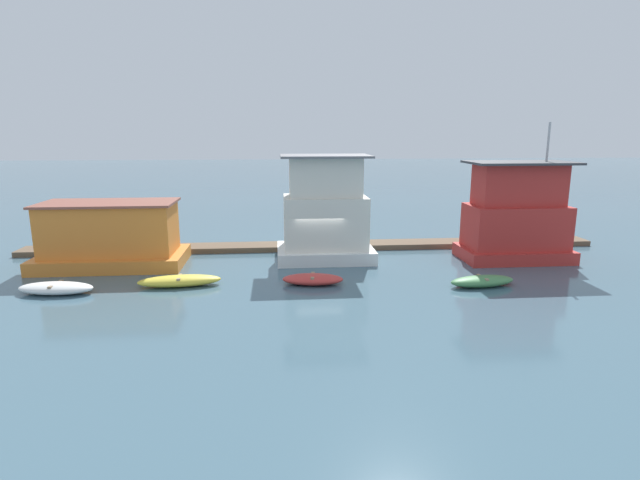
{
  "coord_description": "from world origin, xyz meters",
  "views": [
    {
      "loc": [
        -2.16,
        -25.96,
        6.89
      ],
      "look_at": [
        0.0,
        -1.0,
        1.4
      ],
      "focal_mm": 28.0,
      "sensor_mm": 36.0,
      "label": 1
    }
  ],
  "objects_px": {
    "houseboat_white": "(325,215)",
    "dinghy_yellow": "(180,281)",
    "houseboat_red": "(516,217)",
    "dinghy_red": "(313,279)",
    "mooring_post_near_left": "(330,237)",
    "dinghy_white": "(56,288)",
    "houseboat_orange": "(111,236)",
    "dinghy_green": "(482,281)"
  },
  "relations": [
    {
      "from": "houseboat_white",
      "to": "dinghy_yellow",
      "type": "height_order",
      "value": "houseboat_white"
    },
    {
      "from": "houseboat_red",
      "to": "dinghy_red",
      "type": "xyz_separation_m",
      "value": [
        -11.27,
        -3.6,
        -2.09
      ]
    },
    {
      "from": "dinghy_yellow",
      "to": "mooring_post_near_left",
      "type": "bearing_deg",
      "value": 37.89
    },
    {
      "from": "houseboat_red",
      "to": "dinghy_white",
      "type": "height_order",
      "value": "houseboat_red"
    },
    {
      "from": "houseboat_white",
      "to": "houseboat_red",
      "type": "relative_size",
      "value": 0.77
    },
    {
      "from": "dinghy_yellow",
      "to": "mooring_post_near_left",
      "type": "height_order",
      "value": "mooring_post_near_left"
    },
    {
      "from": "dinghy_white",
      "to": "houseboat_white",
      "type": "bearing_deg",
      "value": 22.23
    },
    {
      "from": "houseboat_orange",
      "to": "dinghy_yellow",
      "type": "xyz_separation_m",
      "value": [
        4.13,
        -3.9,
        -1.31
      ]
    },
    {
      "from": "houseboat_white",
      "to": "dinghy_white",
      "type": "bearing_deg",
      "value": -157.77
    },
    {
      "from": "dinghy_white",
      "to": "dinghy_yellow",
      "type": "xyz_separation_m",
      "value": [
        5.13,
        0.62,
        0.0
      ]
    },
    {
      "from": "houseboat_white",
      "to": "dinghy_red",
      "type": "bearing_deg",
      "value": -102.42
    },
    {
      "from": "dinghy_red",
      "to": "dinghy_yellow",
      "type": "bearing_deg",
      "value": 177.9
    },
    {
      "from": "houseboat_white",
      "to": "dinghy_red",
      "type": "relative_size",
      "value": 1.95
    },
    {
      "from": "houseboat_red",
      "to": "mooring_post_near_left",
      "type": "bearing_deg",
      "value": 166.05
    },
    {
      "from": "dinghy_red",
      "to": "dinghy_green",
      "type": "bearing_deg",
      "value": -7.35
    },
    {
      "from": "houseboat_white",
      "to": "dinghy_white",
      "type": "relative_size",
      "value": 1.7
    },
    {
      "from": "houseboat_orange",
      "to": "houseboat_white",
      "type": "xyz_separation_m",
      "value": [
        11.17,
        0.45,
        0.9
      ]
    },
    {
      "from": "houseboat_red",
      "to": "mooring_post_near_left",
      "type": "height_order",
      "value": "houseboat_red"
    },
    {
      "from": "dinghy_red",
      "to": "houseboat_orange",
      "type": "bearing_deg",
      "value": 157.92
    },
    {
      "from": "houseboat_white",
      "to": "dinghy_white",
      "type": "xyz_separation_m",
      "value": [
        -12.17,
        -4.98,
        -2.21
      ]
    },
    {
      "from": "dinghy_green",
      "to": "dinghy_white",
      "type": "bearing_deg",
      "value": 178.22
    },
    {
      "from": "mooring_post_near_left",
      "to": "houseboat_white",
      "type": "bearing_deg",
      "value": -106.49
    },
    {
      "from": "houseboat_white",
      "to": "houseboat_red",
      "type": "bearing_deg",
      "value": -5.43
    },
    {
      "from": "houseboat_red",
      "to": "houseboat_orange",
      "type": "bearing_deg",
      "value": 178.6
    },
    {
      "from": "dinghy_white",
      "to": "dinghy_green",
      "type": "height_order",
      "value": "dinghy_white"
    },
    {
      "from": "dinghy_white",
      "to": "dinghy_yellow",
      "type": "bearing_deg",
      "value": 6.92
    },
    {
      "from": "dinghy_white",
      "to": "dinghy_red",
      "type": "distance_m",
      "value": 11.17
    },
    {
      "from": "houseboat_orange",
      "to": "dinghy_green",
      "type": "relative_size",
      "value": 2.36
    },
    {
      "from": "houseboat_white",
      "to": "dinghy_green",
      "type": "bearing_deg",
      "value": -40.02
    },
    {
      "from": "dinghy_white",
      "to": "dinghy_yellow",
      "type": "height_order",
      "value": "dinghy_yellow"
    },
    {
      "from": "houseboat_orange",
      "to": "houseboat_red",
      "type": "relative_size",
      "value": 1.0
    },
    {
      "from": "dinghy_yellow",
      "to": "dinghy_red",
      "type": "xyz_separation_m",
      "value": [
        6.04,
        -0.22,
        -0.01
      ]
    },
    {
      "from": "dinghy_yellow",
      "to": "dinghy_green",
      "type": "height_order",
      "value": "dinghy_yellow"
    },
    {
      "from": "dinghy_green",
      "to": "houseboat_white",
      "type": "bearing_deg",
      "value": 139.98
    },
    {
      "from": "houseboat_red",
      "to": "mooring_post_near_left",
      "type": "relative_size",
      "value": 4.1
    },
    {
      "from": "houseboat_red",
      "to": "dinghy_yellow",
      "type": "bearing_deg",
      "value": -168.96
    },
    {
      "from": "dinghy_red",
      "to": "mooring_post_near_left",
      "type": "xyz_separation_m",
      "value": [
        1.44,
        6.04,
        0.66
      ]
    },
    {
      "from": "dinghy_green",
      "to": "mooring_post_near_left",
      "type": "distance_m",
      "value": 9.38
    },
    {
      "from": "dinghy_white",
      "to": "dinghy_red",
      "type": "height_order",
      "value": "dinghy_white"
    },
    {
      "from": "houseboat_white",
      "to": "dinghy_red",
      "type": "height_order",
      "value": "houseboat_white"
    },
    {
      "from": "houseboat_red",
      "to": "dinghy_white",
      "type": "bearing_deg",
      "value": -169.89
    },
    {
      "from": "houseboat_orange",
      "to": "mooring_post_near_left",
      "type": "relative_size",
      "value": 4.11
    }
  ]
}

